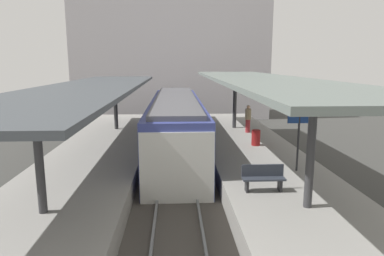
% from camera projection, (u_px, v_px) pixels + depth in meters
% --- Properties ---
extents(ground_plane, '(80.00, 80.00, 0.00)m').
position_uv_depth(ground_plane, '(177.00, 184.00, 14.96)').
color(ground_plane, '#383835').
extents(platform_left, '(4.40, 28.00, 1.00)m').
position_uv_depth(platform_left, '(87.00, 174.00, 14.67)').
color(platform_left, gray).
rests_on(platform_left, ground_plane).
extents(platform_right, '(4.40, 28.00, 1.00)m').
position_uv_depth(platform_right, '(264.00, 172.00, 15.05)').
color(platform_right, gray).
rests_on(platform_right, ground_plane).
extents(track_ballast, '(3.20, 28.00, 0.20)m').
position_uv_depth(track_ballast, '(177.00, 182.00, 14.94)').
color(track_ballast, '#4C4742').
rests_on(track_ballast, ground_plane).
extents(rail_near_side, '(0.08, 28.00, 0.14)m').
position_uv_depth(rail_near_side, '(160.00, 178.00, 14.87)').
color(rail_near_side, slate).
rests_on(rail_near_side, track_ballast).
extents(rail_far_side, '(0.08, 28.00, 0.14)m').
position_uv_depth(rail_far_side, '(193.00, 178.00, 14.94)').
color(rail_far_side, slate).
rests_on(rail_far_side, track_ballast).
extents(commuter_train, '(2.78, 14.99, 3.10)m').
position_uv_depth(commuter_train, '(176.00, 125.00, 19.45)').
color(commuter_train, '#38428C').
rests_on(commuter_train, track_ballast).
extents(canopy_left, '(4.18, 21.00, 3.16)m').
position_uv_depth(canopy_left, '(91.00, 88.00, 15.39)').
color(canopy_left, '#333335').
rests_on(canopy_left, platform_left).
extents(canopy_right, '(4.18, 21.00, 3.50)m').
position_uv_depth(canopy_right, '(259.00, 80.00, 15.71)').
color(canopy_right, '#333335').
rests_on(canopy_right, platform_right).
extents(platform_bench, '(1.40, 0.41, 0.86)m').
position_uv_depth(platform_bench, '(263.00, 177.00, 11.36)').
color(platform_bench, black).
rests_on(platform_bench, platform_right).
extents(platform_sign, '(0.90, 0.08, 2.21)m').
position_uv_depth(platform_sign, '(299.00, 130.00, 13.27)').
color(platform_sign, '#262628').
rests_on(platform_sign, platform_right).
extents(litter_bin, '(0.44, 0.44, 0.80)m').
position_uv_depth(litter_bin, '(256.00, 138.00, 17.65)').
color(litter_bin, maroon).
rests_on(litter_bin, platform_right).
extents(passenger_near_bench, '(0.36, 0.36, 1.66)m').
position_uv_depth(passenger_near_bench, '(248.00, 118.00, 20.85)').
color(passenger_near_bench, maroon).
rests_on(passenger_near_bench, platform_right).
extents(station_building_backdrop, '(18.00, 6.00, 11.00)m').
position_uv_depth(station_building_backdrop, '(172.00, 59.00, 33.55)').
color(station_building_backdrop, '#B7B2B7').
rests_on(station_building_backdrop, ground_plane).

